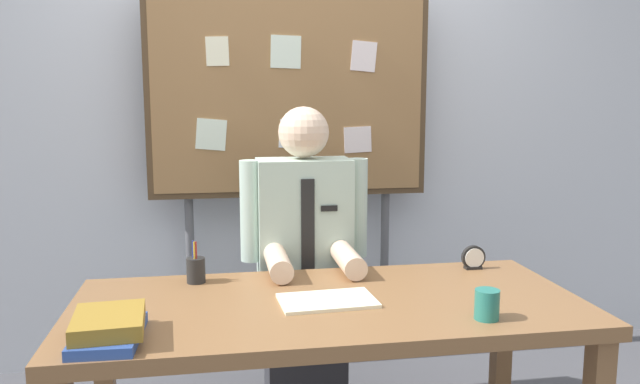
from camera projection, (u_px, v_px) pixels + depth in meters
back_wall at (285, 110)px, 3.30m from camera, size 6.40×0.08×2.70m
desk at (329, 324)px, 2.15m from camera, size 1.74×0.79×0.73m
person at (305, 276)px, 2.72m from camera, size 0.55×0.56×1.38m
bulletin_board at (290, 100)px, 3.09m from camera, size 1.40×0.09×1.94m
book_stack at (109, 328)px, 1.79m from camera, size 0.21×0.30×0.08m
open_notebook at (327, 301)px, 2.12m from camera, size 0.34×0.22×0.01m
desk_clock at (473, 259)px, 2.52m from camera, size 0.10×0.04×0.10m
coffee_mug at (487, 305)px, 1.95m from camera, size 0.08×0.08×0.10m
pen_holder at (196, 270)px, 2.34m from camera, size 0.07×0.07×0.16m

